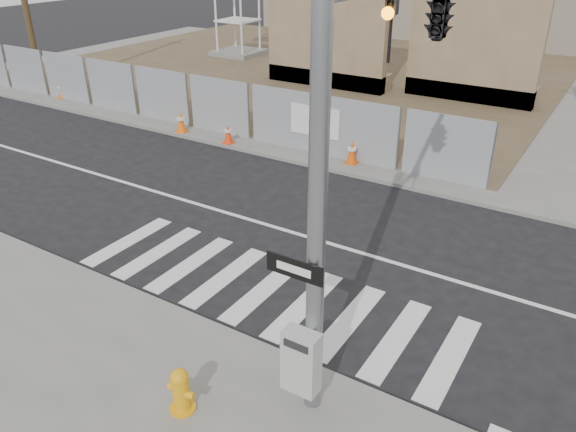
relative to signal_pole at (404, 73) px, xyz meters
The scene contains 11 objects.
ground 5.77m from the signal_pole, 140.66° to the left, with size 100.00×100.00×0.00m, color black.
sidewalk_far 16.91m from the signal_pole, 98.84° to the left, with size 50.00×20.00×0.12m, color slate.
signal_pole is the anchor object (origin of this frame).
chain_link_fence 14.80m from the signal_pole, 150.58° to the left, with size 24.60×0.04×2.00m, color gray.
concrete_wall_left 17.92m from the signal_pole, 122.11° to the left, with size 6.00×1.30×8.00m.
concrete_wall_right 16.46m from the signal_pole, 100.52° to the left, with size 5.50×1.30×8.00m.
fire_hydrant 6.04m from the signal_pole, 112.64° to the right, with size 0.50×0.49×0.78m.
traffic_cone_a 20.32m from the signal_pole, 158.91° to the left, with size 0.42×0.42×0.74m.
traffic_cone_b 13.22m from the signal_pole, 149.50° to the left, with size 0.46×0.46×0.77m.
traffic_cone_c 11.44m from the signal_pole, 143.75° to the left, with size 0.38×0.38×0.70m.
traffic_cone_d 9.02m from the signal_pole, 120.50° to the left, with size 0.40×0.40×0.75m.
Camera 1 is at (5.65, -10.58, 6.79)m, focal length 35.00 mm.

